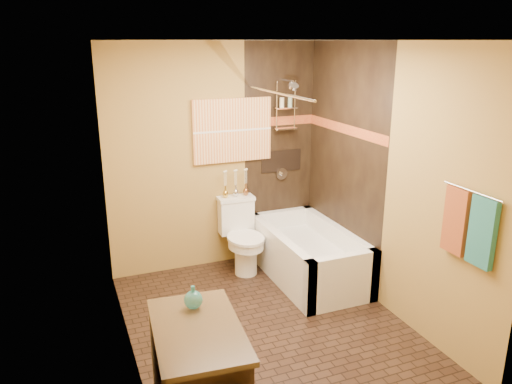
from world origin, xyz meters
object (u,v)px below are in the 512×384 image
sunset_painting (232,130)px  bathtub (308,258)px  toilet (242,235)px  vanity (198,381)px

sunset_painting → bathtub: sunset_painting is taller
sunset_painting → toilet: 1.17m
sunset_painting → bathtub: 1.63m
bathtub → toilet: size_ratio=1.85×
bathtub → vanity: (-1.72, -1.75, 0.17)m
toilet → vanity: 2.48m
sunset_painting → toilet: sunset_painting is taller
bathtub → toilet: toilet is taller
sunset_painting → vanity: sunset_painting is taller
sunset_painting → vanity: 2.95m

